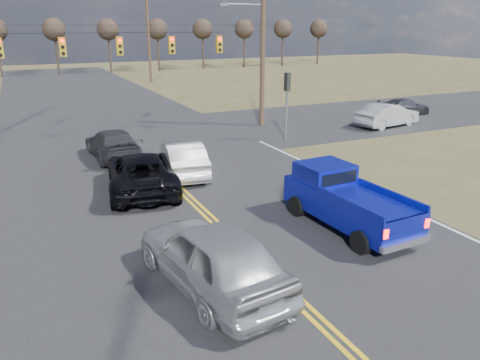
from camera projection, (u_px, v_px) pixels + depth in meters
name	position (u px, v px, depth m)	size (l,w,h in m)	color
ground	(278.00, 283.00, 12.16)	(160.00, 160.00, 0.00)	brown
road_main	(166.00, 177.00, 20.74)	(14.00, 120.00, 0.02)	#28282B
road_cross	(127.00, 139.00, 27.61)	(120.00, 12.00, 0.02)	#28282B
signal_gantry	(130.00, 50.00, 26.04)	(19.60, 4.83, 10.00)	#473323
utility_poles	(123.00, 48.00, 25.11)	(19.60, 58.32, 10.00)	#473323
treeline	(93.00, 35.00, 33.51)	(87.00, 117.80, 7.40)	#33261C
pickup_truck	(345.00, 200.00, 15.36)	(2.20, 5.11, 1.89)	black
silver_suv	(212.00, 256.00, 11.70)	(2.11, 5.24, 1.78)	#9B9DA2
black_suv	(141.00, 172.00, 18.82)	(2.58, 5.60, 1.56)	black
white_car_queue	(183.00, 158.00, 20.83)	(1.61, 4.62, 1.52)	silver
dgrey_car_queue	(113.00, 144.00, 23.40)	(2.05, 5.03, 1.46)	#343539
cross_car_east_near	(387.00, 115.00, 30.78)	(4.69, 1.64, 1.55)	#ACAFB4
cross_car_east_far	(405.00, 107.00, 34.80)	(4.19, 1.70, 1.22)	#2F2F34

